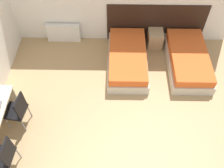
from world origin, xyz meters
name	(u,v)px	position (x,y,z in m)	size (l,w,h in m)	color
headboard_panel	(156,23)	(1.11, 4.51, 0.56)	(2.56, 0.03, 1.11)	black
bed_near_window	(127,59)	(0.37, 3.54, 0.22)	(0.97, 1.87, 0.45)	beige
bed_near_door	(188,60)	(1.86, 3.54, 0.22)	(0.97, 1.87, 0.45)	beige
nightstand	(155,39)	(1.11, 4.27, 0.23)	(0.38, 0.42, 0.47)	tan
radiator	(63,33)	(-1.34, 4.43, 0.27)	(0.90, 0.12, 0.54)	silver
chair_near_laptop	(17,110)	(-1.87, 1.84, 0.52)	(0.46, 0.46, 0.93)	black
chair_near_notebook	(4,155)	(-1.87, 0.91, 0.52)	(0.44, 0.44, 0.93)	black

